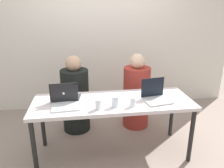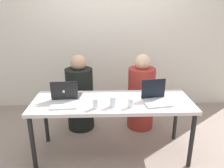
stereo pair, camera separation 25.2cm
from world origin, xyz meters
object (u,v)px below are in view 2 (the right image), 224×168
object	(u,v)px
laptop_front_right	(156,98)
water_glass_center	(113,102)
water_glass_left	(95,104)
laptop_front_left	(65,99)
water_glass_right	(131,103)
person_on_left	(80,97)
person_on_right	(141,96)
laptop_back_left	(66,94)

from	to	relation	value
laptop_front_right	water_glass_center	xyz separation A→B (m)	(-0.49, -0.11, -0.00)
water_glass_center	water_glass_left	bearing A→B (deg)	-167.60
water_glass_center	laptop_front_left	bearing A→B (deg)	169.76
water_glass_left	water_glass_right	size ratio (longest dim) A/B	1.06
water_glass_left	water_glass_right	bearing A→B (deg)	2.83
person_on_left	person_on_right	xyz separation A→B (m)	(0.90, 0.00, 0.00)
person_on_right	water_glass_center	distance (m)	0.96
laptop_back_left	water_glass_right	bearing A→B (deg)	167.21
laptop_front_right	water_glass_left	bearing A→B (deg)	-177.01
person_on_right	laptop_front_left	distance (m)	1.24
person_on_left	person_on_right	size ratio (longest dim) A/B	1.00
laptop_back_left	water_glass_right	distance (m)	0.78
water_glass_center	laptop_front_right	bearing A→B (deg)	12.47
person_on_left	laptop_front_left	size ratio (longest dim) A/B	3.63
person_on_right	laptop_front_right	distance (m)	0.75
person_on_left	water_glass_left	bearing A→B (deg)	99.81
laptop_front_right	water_glass_left	size ratio (longest dim) A/B	2.93
laptop_front_left	person_on_left	bearing A→B (deg)	78.91
laptop_front_right	water_glass_left	xyz separation A→B (m)	(-0.67, -0.15, -0.01)
person_on_right	laptop_front_left	bearing A→B (deg)	21.52
water_glass_right	water_glass_center	world-z (taller)	water_glass_center
laptop_back_left	water_glass_left	size ratio (longest dim) A/B	3.16
person_on_right	water_glass_right	xyz separation A→B (m)	(-0.26, -0.83, 0.26)
laptop_back_left	water_glass_left	xyz separation A→B (m)	(0.35, -0.30, 0.00)
water_glass_right	laptop_front_right	bearing A→B (deg)	23.55
water_glass_left	water_glass_right	distance (m)	0.38
person_on_left	laptop_front_left	xyz separation A→B (m)	(-0.08, -0.71, 0.26)
laptop_front_right	water_glass_left	distance (m)	0.69
laptop_back_left	laptop_front_right	size ratio (longest dim) A/B	1.08
laptop_back_left	water_glass_left	bearing A→B (deg)	147.91
laptop_back_left	water_glass_right	world-z (taller)	laptop_back_left
laptop_front_left	water_glass_left	world-z (taller)	laptop_front_left
water_glass_left	water_glass_right	xyz separation A→B (m)	(0.38, 0.02, -0.00)
laptop_back_left	laptop_front_right	distance (m)	1.04
person_on_right	water_glass_center	size ratio (longest dim) A/B	9.42
laptop_front_left	water_glass_center	xyz separation A→B (m)	(0.53, -0.10, 0.00)
laptop_back_left	water_glass_center	xyz separation A→B (m)	(0.54, -0.26, 0.00)
person_on_left	water_glass_center	world-z (taller)	person_on_left
person_on_left	water_glass_right	bearing A→B (deg)	120.14
laptop_front_left	water_glass_left	size ratio (longest dim) A/B	2.79
water_glass_left	water_glass_center	size ratio (longest dim) A/B	0.93
person_on_left	laptop_front_right	xyz separation A→B (m)	(0.94, -0.70, 0.27)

